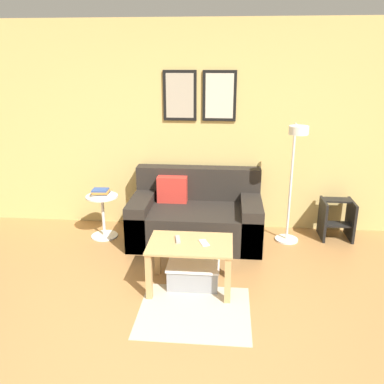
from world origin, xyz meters
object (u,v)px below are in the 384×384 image
book_stack (101,193)px  floor_lamp (294,167)px  side_table (103,212)px  cell_phone (204,243)px  couch (196,217)px  coffee_table (190,253)px  storage_bin (193,274)px  remote_control (178,239)px  step_stool (337,218)px

book_stack → floor_lamp: bearing=-1.0°
side_table → cell_phone: side_table is taller
couch → side_table: bearing=-178.0°
couch → floor_lamp: 1.29m
coffee_table → side_table: 1.58m
couch → side_table: size_ratio=2.88×
side_table → coffee_table: bearing=-42.3°
floor_lamp → cell_phone: size_ratio=10.19×
side_table → book_stack: (-0.01, -0.01, 0.25)m
couch → floor_lamp: bearing=-4.7°
storage_bin → remote_control: bearing=178.1°
storage_bin → step_stool: 2.07m
storage_bin → remote_control: remote_control is taller
coffee_table → side_table: side_table is taller
remote_control → step_stool: size_ratio=0.32×
couch → floor_lamp: floor_lamp is taller
book_stack → cell_phone: (1.30, -1.05, -0.11)m
book_stack → coffee_table: bearing=-41.9°
step_stool → book_stack: bearing=-175.2°
couch → side_table: 1.13m
cell_phone → coffee_table: bearing=162.6°
side_table → storage_bin: bearing=-40.5°
floor_lamp → remote_control: size_ratio=9.51×
cell_phone → step_stool: step_stool is taller
side_table → couch: bearing=2.0°
side_table → remote_control: (1.05, -1.02, 0.15)m
coffee_table → storage_bin: bearing=60.6°
couch → book_stack: 1.18m
side_table → remote_control: size_ratio=3.55×
floor_lamp → book_stack: 2.27m
couch → storage_bin: couch is taller
remote_control → step_stool: (1.79, 1.24, -0.22)m
couch → storage_bin: 1.08m
couch → side_table: (-1.13, -0.04, 0.04)m
cell_phone → step_stool: (1.54, 1.28, -0.22)m
couch → book_stack: couch is taller
side_table → step_stool: bearing=4.6°
step_stool → cell_phone: bearing=-140.1°
floor_lamp → step_stool: floor_lamp is taller
coffee_table → book_stack: (-1.18, 1.06, 0.21)m
cell_phone → step_stool: size_ratio=0.29×
side_table → book_stack: bearing=-120.3°
step_stool → storage_bin: bearing=-142.7°
coffee_table → floor_lamp: (1.06, 1.02, 0.60)m
side_table → step_stool: side_table is taller
side_table → cell_phone: bearing=-39.1°
coffee_table → storage_bin: 0.25m
remote_control → side_table: bearing=125.0°
side_table → step_stool: size_ratio=1.12×
book_stack → step_stool: 2.87m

